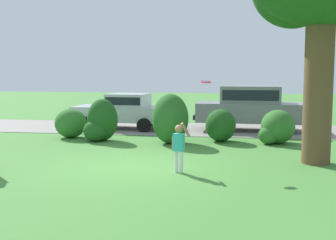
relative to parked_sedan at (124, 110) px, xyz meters
name	(u,v)px	position (x,y,z in m)	size (l,w,h in m)	color
ground_plane	(137,167)	(2.35, -7.48, -0.85)	(80.00, 80.00, 0.00)	#478438
driveway_strip	(177,129)	(2.35, 0.25, -0.84)	(28.00, 4.40, 0.02)	gray
shrub_near_tree	(71,123)	(-1.33, -2.88, -0.29)	(1.21, 1.18, 1.12)	#33702B
shrub_centre_left	(101,122)	(0.04, -3.41, -0.17)	(1.19, 1.23, 1.54)	#1E511C
shrub_centre	(170,119)	(2.65, -3.59, 0.03)	(1.28, 1.52, 1.76)	#286023
shrub_centre_right	(221,125)	(4.38, -2.88, -0.26)	(1.10, 1.26, 1.18)	#1E511C
shrub_far_end	(277,128)	(6.35, -2.98, -0.29)	(1.28, 1.39, 1.19)	#33702B
parked_sedan	(124,110)	(0.00, 0.00, 0.00)	(4.51, 2.31, 1.56)	silver
parked_suv	(251,106)	(5.52, 0.21, 0.23)	(4.78, 2.27, 1.92)	gray
child_thrower	(179,144)	(3.55, -7.95, -0.13)	(0.48, 0.24, 1.29)	white
frisbee	(206,82)	(4.14, -7.04, 1.42)	(0.28, 0.28, 0.10)	red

